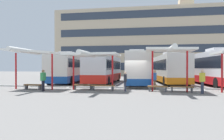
{
  "coord_description": "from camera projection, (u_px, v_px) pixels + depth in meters",
  "views": [
    {
      "loc": [
        1.33,
        -18.59,
        1.85
      ],
      "look_at": [
        -2.22,
        2.65,
        1.63
      ],
      "focal_mm": 34.12,
      "sensor_mm": 36.0,
      "label": 1
    }
  ],
  "objects": [
    {
      "name": "lane_stripe_3",
      "position": [
        153.0,
        83.0,
        25.17
      ],
      "size": [
        0.16,
        14.0,
        0.01
      ],
      "primitive_type": "cube",
      "color": "white",
      "rests_on": "ground"
    },
    {
      "name": "waiting_passenger_0",
      "position": [
        202.0,
        80.0,
        15.19
      ],
      "size": [
        0.48,
        0.53,
        1.73
      ],
      "color": "#33384C",
      "rests_on": "ground"
    },
    {
      "name": "ground_plane",
      "position": [
        132.0,
        89.0,
        18.57
      ],
      "size": [
        160.0,
        160.0,
        0.0
      ],
      "primitive_type": "plane",
      "color": "slate"
    },
    {
      "name": "coach_bus_3",
      "position": [
        169.0,
        69.0,
        25.66
      ],
      "size": [
        3.73,
        11.59,
        3.63
      ],
      "color": "silver",
      "rests_on": "ground"
    },
    {
      "name": "waiting_shelter_2",
      "position": [
        170.0,
        51.0,
        16.19
      ],
      "size": [
        3.61,
        4.74,
        3.4
      ],
      "color": "red",
      "rests_on": "ground"
    },
    {
      "name": "lane_stripe_4",
      "position": [
        189.0,
        84.0,
        24.5
      ],
      "size": [
        0.16,
        14.0,
        0.01
      ],
      "primitive_type": "cube",
      "color": "white",
      "rests_on": "ground"
    },
    {
      "name": "bench_4",
      "position": [
        182.0,
        88.0,
        16.28
      ],
      "size": [
        1.76,
        0.56,
        0.45
      ],
      "color": "brown",
      "rests_on": "ground"
    },
    {
      "name": "coach_bus_2",
      "position": [
        136.0,
        69.0,
        24.09
      ],
      "size": [
        3.68,
        11.64,
        3.73
      ],
      "color": "silver",
      "rests_on": "ground"
    },
    {
      "name": "bench_1",
      "position": [
        83.0,
        86.0,
        17.98
      ],
      "size": [
        1.75,
        0.44,
        0.45
      ],
      "color": "brown",
      "rests_on": "ground"
    },
    {
      "name": "lane_stripe_0",
      "position": [
        57.0,
        82.0,
        27.16
      ],
      "size": [
        0.16,
        14.0,
        0.01
      ],
      "primitive_type": "cube",
      "color": "white",
      "rests_on": "ground"
    },
    {
      "name": "lane_stripe_2",
      "position": [
        120.0,
        83.0,
        25.83
      ],
      "size": [
        0.16,
        14.0,
        0.01
      ],
      "primitive_type": "cube",
      "color": "white",
      "rests_on": "ground"
    },
    {
      "name": "waiting_shelter_0",
      "position": [
        32.0,
        53.0,
        17.97
      ],
      "size": [
        4.36,
        4.76,
        3.46
      ],
      "color": "red",
      "rests_on": "ground"
    },
    {
      "name": "terminal_building",
      "position": [
        142.0,
        43.0,
        53.11
      ],
      "size": [
        41.8,
        10.4,
        18.6
      ],
      "color": "#C6B293",
      "rests_on": "ground"
    },
    {
      "name": "waiting_passenger_3",
      "position": [
        125.0,
        80.0,
        16.65
      ],
      "size": [
        0.24,
        0.46,
        1.55
      ],
      "color": "#33384C",
      "rests_on": "ground"
    },
    {
      "name": "platform_kerb",
      "position": [
        133.0,
        88.0,
        19.21
      ],
      "size": [
        44.0,
        0.24,
        0.12
      ],
      "primitive_type": "cube",
      "color": "#ADADA8",
      "rests_on": "ground"
    },
    {
      "name": "bench_0",
      "position": [
        33.0,
        86.0,
        18.15
      ],
      "size": [
        1.59,
        0.47,
        0.45
      ],
      "color": "brown",
      "rests_on": "ground"
    },
    {
      "name": "bench_2",
      "position": [
        103.0,
        86.0,
        17.38
      ],
      "size": [
        1.95,
        0.51,
        0.45
      ],
      "color": "brown",
      "rests_on": "ground"
    },
    {
      "name": "coach_bus_4",
      "position": [
        211.0,
        68.0,
        23.12
      ],
      "size": [
        3.7,
        12.0,
        3.83
      ],
      "color": "silver",
      "rests_on": "ground"
    },
    {
      "name": "waiting_passenger_1",
      "position": [
        43.0,
        79.0,
        16.84
      ],
      "size": [
        0.23,
        0.5,
        1.71
      ],
      "color": "black",
      "rests_on": "ground"
    },
    {
      "name": "coach_bus_0",
      "position": [
        71.0,
        69.0,
        26.89
      ],
      "size": [
        3.42,
        11.91,
        3.74
      ],
      "color": "silver",
      "rests_on": "ground"
    },
    {
      "name": "waiting_passenger_2",
      "position": [
        155.0,
        78.0,
        17.88
      ],
      "size": [
        0.32,
        0.52,
        1.66
      ],
      "color": "brown",
      "rests_on": "ground"
    },
    {
      "name": "coach_bus_1",
      "position": [
        104.0,
        69.0,
        26.14
      ],
      "size": [
        2.74,
        11.1,
        3.61
      ],
      "color": "silver",
      "rests_on": "ground"
    },
    {
      "name": "bench_3",
      "position": [
        158.0,
        87.0,
        16.58
      ],
      "size": [
        1.58,
        0.52,
        0.45
      ],
      "color": "brown",
      "rests_on": "ground"
    },
    {
      "name": "waiting_shelter_1",
      "position": [
        92.0,
        55.0,
        17.37
      ],
      "size": [
        4.34,
        5.37,
        3.09
      ],
      "color": "red",
      "rests_on": "ground"
    },
    {
      "name": "lane_stripe_1",
      "position": [
        87.0,
        83.0,
        26.5
      ],
      "size": [
        0.16,
        14.0,
        0.01
      ],
      "primitive_type": "cube",
      "color": "white",
      "rests_on": "ground"
    }
  ]
}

